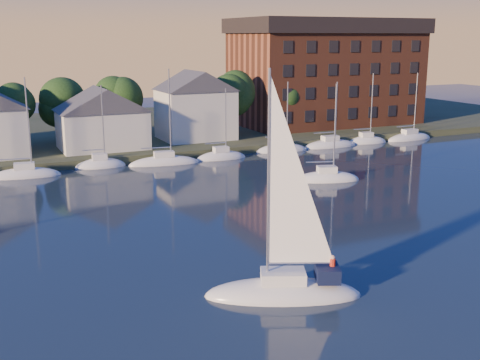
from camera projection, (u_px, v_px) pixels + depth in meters
ground at (449, 329)px, 32.77m from camera, size 260.00×260.00×0.00m
shoreline_land at (116, 133)px, 98.77m from camera, size 160.00×50.00×2.00m
wooden_dock at (158, 158)px, 78.53m from camera, size 120.00×3.00×1.00m
clubhouse_centre at (102, 117)px, 79.25m from camera, size 11.55×8.40×8.08m
clubhouse_east at (195, 104)px, 86.60m from camera, size 10.50×8.40×9.80m
condo_block at (326, 71)px, 101.71m from camera, size 31.00×17.00×17.40m
tree_line at (147, 95)px, 87.36m from camera, size 93.40×5.40×8.90m
moored_fleet at (165, 162)px, 75.87m from camera, size 87.50×2.40×12.05m
hero_sailboat at (285, 287)px, 36.81m from camera, size 10.09×6.78×14.93m
drifting_sailboat_right at (327, 180)px, 66.37m from camera, size 7.80×4.70×11.72m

